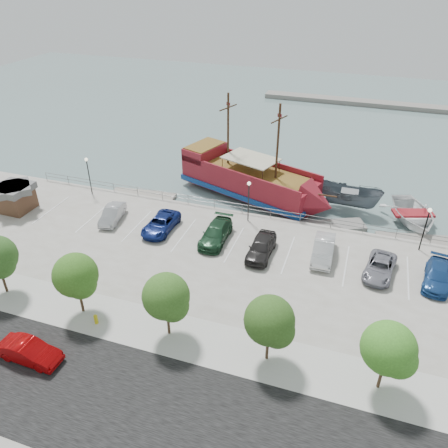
% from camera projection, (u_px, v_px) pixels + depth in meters
% --- Properties ---
extents(ground, '(160.00, 160.00, 0.00)m').
position_uv_depth(ground, '(227.00, 266.00, 38.89)').
color(ground, slate).
extents(street, '(100.00, 8.00, 0.04)m').
position_uv_depth(street, '(142.00, 409.00, 25.44)').
color(street, black).
rests_on(street, land_slab).
extents(sidewalk, '(100.00, 4.00, 0.05)m').
position_uv_depth(sidewalk, '(182.00, 336.00, 30.28)').
color(sidewalk, '#B0B0AA').
rests_on(sidewalk, land_slab).
extents(seawall_railing, '(50.00, 0.06, 1.00)m').
position_uv_depth(seawall_railing, '(251.00, 210.00, 44.38)').
color(seawall_railing, slate).
rests_on(seawall_railing, land_slab).
extents(far_shore, '(40.00, 3.00, 0.80)m').
position_uv_depth(far_shore, '(372.00, 103.00, 80.35)').
color(far_shore, gray).
rests_on(far_shore, ground).
extents(pirate_ship, '(18.95, 10.77, 11.76)m').
position_uv_depth(pirate_ship, '(259.00, 183.00, 48.55)').
color(pirate_ship, maroon).
rests_on(pirate_ship, ground).
extents(patrol_boat, '(7.26, 3.65, 2.69)m').
position_uv_depth(patrol_boat, '(349.00, 199.00, 46.80)').
color(patrol_boat, '#515961').
rests_on(patrol_boat, ground).
extents(speedboat, '(7.45, 8.78, 1.55)m').
position_uv_depth(speedboat, '(412.00, 216.00, 44.81)').
color(speedboat, silver).
rests_on(speedboat, ground).
extents(dock_west, '(7.62, 2.87, 0.43)m').
position_uv_depth(dock_west, '(143.00, 196.00, 49.80)').
color(dock_west, gray).
rests_on(dock_west, ground).
extents(dock_mid, '(7.70, 5.09, 0.43)m').
position_uv_depth(dock_mid, '(328.00, 226.00, 44.12)').
color(dock_mid, gray).
rests_on(dock_mid, ground).
extents(dock_east, '(7.75, 3.57, 0.43)m').
position_uv_depth(dock_east, '(417.00, 241.00, 41.82)').
color(dock_east, gray).
rests_on(dock_east, ground).
extents(shed, '(3.40, 3.40, 2.76)m').
position_uv_depth(shed, '(15.00, 197.00, 44.73)').
color(shed, '#503322').
rests_on(shed, land_slab).
extents(street_sedan, '(4.39, 1.62, 1.43)m').
position_uv_depth(street_sedan, '(29.00, 351.00, 28.22)').
color(street_sedan, '#920406').
rests_on(street_sedan, street).
extents(fire_hydrant, '(0.29, 0.29, 0.83)m').
position_uv_depth(fire_hydrant, '(96.00, 319.00, 31.14)').
color(fire_hydrant, gold).
rests_on(fire_hydrant, sidewalk).
extents(lamp_post_left, '(0.36, 0.36, 4.28)m').
position_uv_depth(lamp_post_left, '(88.00, 169.00, 46.97)').
color(lamp_post_left, black).
rests_on(lamp_post_left, land_slab).
extents(lamp_post_mid, '(0.36, 0.36, 4.28)m').
position_uv_depth(lamp_post_mid, '(249.00, 194.00, 42.07)').
color(lamp_post_mid, black).
rests_on(lamp_post_mid, land_slab).
extents(lamp_post_right, '(0.36, 0.36, 4.28)m').
position_uv_depth(lamp_post_right, '(427.00, 222.00, 37.71)').
color(lamp_post_right, black).
rests_on(lamp_post_right, land_slab).
extents(tree_c, '(3.30, 3.20, 5.00)m').
position_uv_depth(tree_c, '(77.00, 277.00, 30.64)').
color(tree_c, '#473321').
rests_on(tree_c, sidewalk).
extents(tree_d, '(3.30, 3.20, 5.00)m').
position_uv_depth(tree_d, '(168.00, 298.00, 28.74)').
color(tree_d, '#473321').
rests_on(tree_d, sidewalk).
extents(tree_e, '(3.30, 3.20, 5.00)m').
position_uv_depth(tree_e, '(271.00, 323.00, 26.83)').
color(tree_e, '#473321').
rests_on(tree_e, sidewalk).
extents(tree_f, '(3.30, 3.20, 5.00)m').
position_uv_depth(tree_f, '(391.00, 351.00, 24.92)').
color(tree_f, '#473321').
rests_on(tree_f, sidewalk).
extents(parked_car_b, '(2.28, 4.51, 1.42)m').
position_uv_depth(parked_car_b, '(112.00, 214.00, 43.26)').
color(parked_car_b, '#A1A2A5').
rests_on(parked_car_b, land_slab).
extents(parked_car_c, '(2.38, 5.08, 1.41)m').
position_uv_depth(parked_car_c, '(161.00, 224.00, 41.70)').
color(parked_car_c, navy).
rests_on(parked_car_c, land_slab).
extents(parked_car_d, '(2.28, 5.37, 1.55)m').
position_uv_depth(parked_car_d, '(216.00, 233.00, 40.16)').
color(parked_car_d, '#183A23').
rests_on(parked_car_d, land_slab).
extents(parked_car_e, '(2.03, 4.92, 1.67)m').
position_uv_depth(parked_car_e, '(261.00, 247.00, 38.16)').
color(parked_car_e, black).
rests_on(parked_car_e, land_slab).
extents(parked_car_f, '(1.90, 5.02, 1.63)m').
position_uv_depth(parked_car_f, '(323.00, 249.00, 37.86)').
color(parked_car_f, silver).
rests_on(parked_car_f, land_slab).
extents(parked_car_g, '(2.91, 5.06, 1.33)m').
position_uv_depth(parked_car_g, '(380.00, 267.00, 35.93)').
color(parked_car_g, gray).
rests_on(parked_car_g, land_slab).
extents(parked_car_h, '(2.69, 5.14, 1.42)m').
position_uv_depth(parked_car_h, '(437.00, 276.00, 34.92)').
color(parked_car_h, navy).
rests_on(parked_car_h, land_slab).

